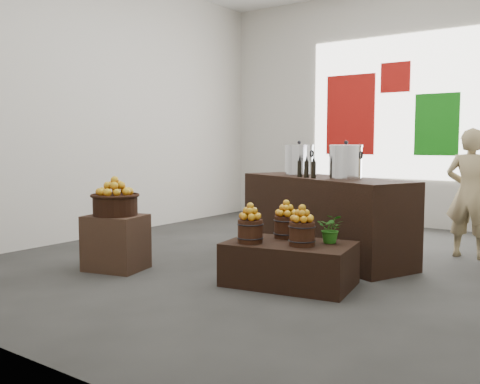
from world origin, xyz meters
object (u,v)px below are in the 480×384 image
Objects in this scene: crate at (116,242)px; shopper at (470,193)px; display_table at (289,264)px; stock_pot_center at (346,163)px; stock_pot_left at (299,161)px; wicker_basket at (115,205)px; counter at (323,217)px.

shopper reaches higher than crate.
display_table is 0.78× the size of shopper.
stock_pot_left is at bearing 157.03° from stock_pot_center.
crate is 1.63× the size of stock_pot_center.
shopper is (1.12, 1.14, -0.38)m from stock_pot_center.
crate is at bearing 46.60° from shopper.
counter reaches higher than wicker_basket.
stock_pot_center reaches higher than counter.
display_table is 1.45m from counter.
display_table is at bearing -53.59° from counter.
stock_pot_center is 0.24× the size of shopper.
display_table is 2.01m from stock_pot_left.
crate is at bearing -173.33° from display_table.
wicker_basket is 1.31× the size of stock_pot_center.
wicker_basket is 2.51m from counter.
stock_pot_center is at bearing 43.14° from crate.
stock_pot_left is at bearing 62.61° from wicker_basket.
wicker_basket is 0.20× the size of counter.
counter is 1.52× the size of shopper.
counter is at bearing 51.23° from wicker_basket.
display_table is at bearing 16.53° from crate.
stock_pot_left is at bearing 25.05° from shopper.
counter is 0.78m from stock_pot_center.
crate is at bearing -136.86° from stock_pot_center.
stock_pot_left reaches higher than wicker_basket.
counter reaches higher than crate.
stock_pot_left is (-0.79, 1.58, 0.96)m from display_table.
counter is at bearing 157.03° from stock_pot_center.
stock_pot_left is (-0.46, 0.19, 0.68)m from counter.
stock_pot_left is 0.24× the size of shopper.
wicker_basket is at bearing -105.79° from counter.
display_table is at bearing 66.83° from shopper.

